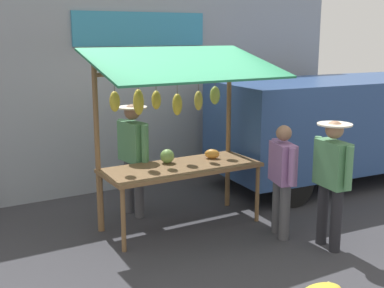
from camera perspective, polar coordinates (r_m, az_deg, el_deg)
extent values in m
plane|color=#38383D|center=(7.24, -1.21, -9.26)|extent=(40.00, 40.00, 0.00)
cube|color=#8C939E|center=(8.77, -8.30, 5.94)|extent=(9.00, 0.25, 3.40)
cube|color=teal|center=(8.73, -5.79, 12.88)|extent=(2.40, 0.06, 0.56)
cube|color=brown|center=(6.96, -1.24, -2.71)|extent=(2.20, 0.90, 0.05)
cylinder|color=brown|center=(6.34, -7.82, -8.58)|extent=(0.06, 0.06, 0.83)
cylinder|color=brown|center=(7.33, 7.44, -5.63)|extent=(0.06, 0.06, 0.83)
cylinder|color=brown|center=(7.02, -10.28, -6.54)|extent=(0.06, 0.06, 0.83)
cylinder|color=brown|center=(7.93, 3.99, -4.14)|extent=(0.06, 0.06, 0.83)
cylinder|color=brown|center=(6.82, -10.72, -0.49)|extent=(0.07, 0.07, 2.35)
cylinder|color=brown|center=(7.77, 4.16, 1.28)|extent=(0.07, 0.07, 2.35)
cylinder|color=brown|center=(7.09, -2.88, 8.18)|extent=(2.12, 0.06, 0.06)
cube|color=#23724C|center=(6.60, -0.66, 9.18)|extent=(2.50, 1.46, 0.39)
cylinder|color=brown|center=(7.52, 2.65, 7.50)|extent=(0.01, 0.01, 0.24)
ellipsoid|color=#B2CC4C|center=(7.55, 2.63, 5.55)|extent=(0.17, 0.13, 0.27)
cylinder|color=brown|center=(7.30, 0.75, 7.19)|extent=(0.01, 0.01, 0.29)
ellipsoid|color=gold|center=(7.33, 0.74, 4.95)|extent=(0.14, 0.17, 0.29)
cylinder|color=brown|center=(7.14, -1.70, 6.99)|extent=(0.01, 0.01, 0.31)
ellipsoid|color=yellow|center=(7.18, -1.69, 4.52)|extent=(0.22, 0.22, 0.32)
cylinder|color=brown|center=(7.01, -4.12, 7.09)|extent=(0.01, 0.01, 0.25)
ellipsoid|color=yellow|center=(7.03, -4.09, 5.01)|extent=(0.21, 0.21, 0.26)
cylinder|color=brown|center=(6.90, -6.16, 7.12)|extent=(0.01, 0.01, 0.21)
ellipsoid|color=yellow|center=(6.94, -6.10, 4.76)|extent=(0.22, 0.23, 0.36)
cylinder|color=brown|center=(6.74, -8.85, 6.89)|extent=(0.01, 0.01, 0.22)
ellipsoid|color=yellow|center=(6.77, -8.78, 4.80)|extent=(0.21, 0.21, 0.28)
ellipsoid|color=orange|center=(7.35, 2.30, -1.13)|extent=(0.26, 0.25, 0.14)
sphere|color=#729E4C|center=(7.10, -2.84, -1.39)|extent=(0.20, 0.20, 0.20)
cylinder|color=#4C4C51|center=(7.68, -7.18, -4.76)|extent=(0.14, 0.14, 0.83)
cylinder|color=#4C4C51|center=(7.46, -6.04, -5.26)|extent=(0.14, 0.14, 0.83)
cube|color=#518C5B|center=(7.39, -6.75, 0.26)|extent=(0.30, 0.53, 0.59)
cylinder|color=#518C5B|center=(7.64, -8.02, 0.81)|extent=(0.09, 0.09, 0.54)
cylinder|color=#518C5B|center=(7.13, -5.41, 0.03)|extent=(0.09, 0.09, 0.54)
sphere|color=#8C664C|center=(7.31, -6.84, 3.63)|extent=(0.23, 0.23, 0.23)
cylinder|color=beige|center=(7.30, -6.85, 4.16)|extent=(0.43, 0.43, 0.02)
cylinder|color=#4C4C51|center=(6.77, 10.49, -7.64)|extent=(0.14, 0.14, 0.75)
cylinder|color=#4C4C51|center=(6.98, 9.66, -6.97)|extent=(0.14, 0.14, 0.75)
cube|color=#93669E|center=(6.69, 10.28, -2.13)|extent=(0.34, 0.50, 0.53)
cylinder|color=#93669E|center=(6.43, 11.30, -2.56)|extent=(0.09, 0.09, 0.49)
cylinder|color=#93669E|center=(6.94, 9.34, -1.38)|extent=(0.09, 0.09, 0.49)
sphere|color=#8C664C|center=(6.60, 10.41, 1.23)|extent=(0.21, 0.21, 0.21)
cylinder|color=#232328|center=(6.54, 16.05, -8.37)|extent=(0.14, 0.14, 0.81)
cylinder|color=#232328|center=(6.74, 14.61, -7.66)|extent=(0.14, 0.14, 0.81)
cube|color=#518C5B|center=(6.43, 15.67, -2.20)|extent=(0.28, 0.52, 0.58)
cylinder|color=#518C5B|center=(6.20, 17.43, -2.64)|extent=(0.09, 0.09, 0.53)
cylinder|color=#518C5B|center=(6.66, 14.06, -1.40)|extent=(0.09, 0.09, 0.53)
sphere|color=#A87A5B|center=(6.34, 15.90, 1.56)|extent=(0.22, 0.22, 0.22)
cylinder|color=beige|center=(6.33, 15.94, 2.16)|extent=(0.43, 0.43, 0.02)
cube|color=#2D4C84|center=(9.44, 15.83, 2.41)|extent=(4.52, 2.16, 1.55)
cube|color=black|center=(8.58, 9.33, 3.63)|extent=(1.53, 1.91, 0.68)
cylinder|color=black|center=(8.06, 11.47, -4.73)|extent=(0.67, 0.23, 0.66)
cylinder|color=black|center=(9.37, 5.29, -2.09)|extent=(0.67, 0.23, 0.66)
cylinder|color=black|center=(11.19, 18.50, -0.29)|extent=(0.67, 0.23, 0.66)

